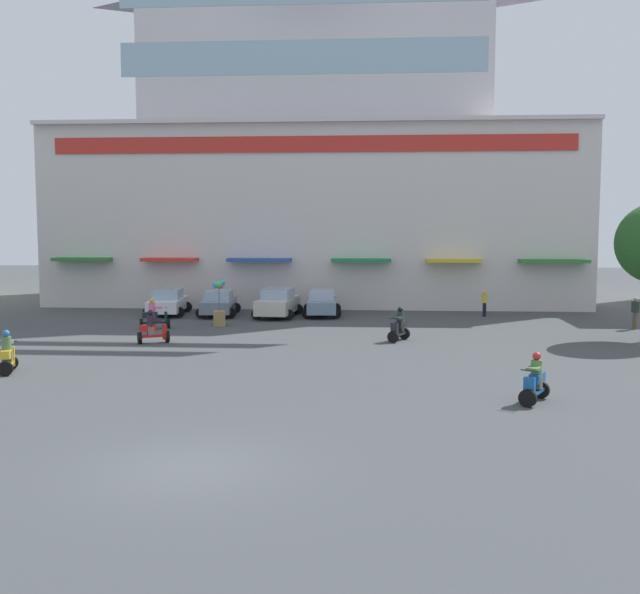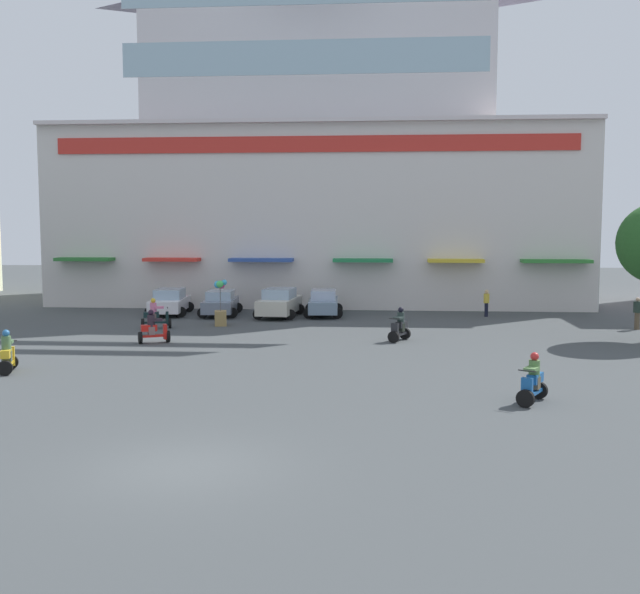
% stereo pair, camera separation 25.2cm
% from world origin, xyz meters
% --- Properties ---
extents(ground_plane, '(128.00, 128.00, 0.00)m').
position_xyz_m(ground_plane, '(0.00, 13.00, 0.00)').
color(ground_plane, '#424748').
extents(colonial_building, '(34.11, 18.32, 23.35)m').
position_xyz_m(colonial_building, '(0.00, 36.70, 10.17)').
color(colonial_building, silver).
rests_on(colonial_building, ground).
extents(parked_car_0, '(2.59, 4.49, 1.50)m').
position_xyz_m(parked_car_0, '(-7.99, 26.89, 0.75)').
color(parked_car_0, white).
rests_on(parked_car_0, ground).
extents(parked_car_1, '(2.46, 4.24, 1.43)m').
position_xyz_m(parked_car_1, '(-4.97, 26.70, 0.73)').
color(parked_car_1, slate).
rests_on(parked_car_1, ground).
extents(parked_car_2, '(2.61, 4.51, 1.62)m').
position_xyz_m(parked_car_2, '(-1.52, 26.31, 0.81)').
color(parked_car_2, beige).
rests_on(parked_car_2, ground).
extents(parked_car_3, '(2.34, 4.09, 1.50)m').
position_xyz_m(parked_car_3, '(0.92, 26.97, 0.75)').
color(parked_car_3, slate).
rests_on(parked_car_3, ground).
extents(scooter_rider_2, '(1.44, 1.05, 1.48)m').
position_xyz_m(scooter_rider_2, '(-5.78, 16.61, 0.61)').
color(scooter_rider_2, black).
rests_on(scooter_rider_2, ground).
extents(scooter_rider_3, '(1.13, 1.49, 1.49)m').
position_xyz_m(scooter_rider_3, '(8.64, 6.61, 0.62)').
color(scooter_rider_3, black).
rests_on(scooter_rider_3, ground).
extents(scooter_rider_4, '(0.89, 1.40, 1.55)m').
position_xyz_m(scooter_rider_4, '(-8.91, 9.69, 0.64)').
color(scooter_rider_4, black).
rests_on(scooter_rider_4, ground).
extents(scooter_rider_5, '(1.06, 1.44, 1.52)m').
position_xyz_m(scooter_rider_5, '(5.03, 18.05, 0.64)').
color(scooter_rider_5, black).
rests_on(scooter_rider_5, ground).
extents(scooter_rider_6, '(1.57, 0.90, 1.54)m').
position_xyz_m(scooter_rider_6, '(-7.06, 21.10, 0.63)').
color(scooter_rider_6, black).
rests_on(scooter_rider_6, ground).
extents(pedestrian_0, '(0.55, 0.55, 1.60)m').
position_xyz_m(pedestrian_0, '(16.87, 22.72, 0.90)').
color(pedestrian_0, brown).
rests_on(pedestrian_0, ground).
extents(pedestrian_1, '(0.35, 0.35, 1.53)m').
position_xyz_m(pedestrian_1, '(10.13, 27.37, 0.88)').
color(pedestrian_1, black).
rests_on(pedestrian_1, ground).
extents(balloon_vendor_cart, '(0.78, 1.01, 2.38)m').
position_xyz_m(balloon_vendor_cart, '(-4.07, 22.52, 0.90)').
color(balloon_vendor_cart, olive).
rests_on(balloon_vendor_cart, ground).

